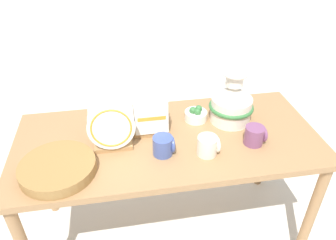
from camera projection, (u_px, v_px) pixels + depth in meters
name	position (u px, v px, depth m)	size (l,w,h in m)	color
ground_plane	(168.00, 229.00, 2.14)	(14.00, 14.00, 0.00)	silver
display_table	(168.00, 150.00, 1.77)	(1.59, 0.72, 0.76)	#9E754C
ceramic_vase	(232.00, 102.00, 1.78)	(0.25, 0.25, 0.30)	white
dish_rack_round_plates	(112.00, 128.00, 1.62)	(0.23, 0.19, 0.25)	tan
dish_rack_square_plates	(150.00, 117.00, 1.74)	(0.19, 0.18, 0.20)	tan
wicker_charger_stack	(58.00, 168.00, 1.48)	(0.34, 0.34, 0.05)	olive
mug_cream_glaze	(208.00, 146.00, 1.58)	(0.11, 0.10, 0.10)	silver
mug_plum_glaze	(255.00, 135.00, 1.65)	(0.11, 0.10, 0.10)	#7A4770
mug_cobalt_glaze	(164.00, 146.00, 1.58)	(0.11, 0.10, 0.10)	#42569E
fruit_bowl	(196.00, 115.00, 1.84)	(0.13, 0.13, 0.08)	white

